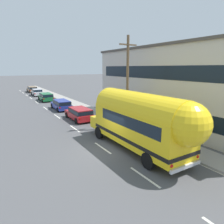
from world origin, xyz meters
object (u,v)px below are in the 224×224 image
object	(u,v)px
utility_pole	(127,82)
painted_bus	(142,120)
car_third	(46,96)
car_fifth	(32,89)
car_second	(61,104)
car_fourth	(37,92)
car_lead	(80,113)

from	to	relation	value
utility_pole	painted_bus	world-z (taller)	utility_pole
car_third	car_fifth	xyz separation A→B (m)	(0.36, 14.74, 0.01)
car_fifth	utility_pole	bearing A→B (deg)	-86.54
car_second	car_fifth	world-z (taller)	same
utility_pole	car_third	world-z (taller)	utility_pole
painted_bus	car_fourth	xyz separation A→B (m)	(-0.04, 33.76, -1.56)
car_second	car_fifth	distance (m)	23.49
car_fourth	car_fifth	xyz separation A→B (m)	(0.21, 6.64, 0.06)
car_third	car_second	bearing A→B (deg)	-90.21
car_second	car_third	size ratio (longest dim) A/B	0.97
painted_bus	utility_pole	bearing A→B (deg)	64.74
utility_pole	painted_bus	distance (m)	5.83
car_lead	car_fifth	xyz separation A→B (m)	(0.40, 30.02, 0.01)
utility_pole	car_fifth	distance (m)	35.75
painted_bus	car_fourth	world-z (taller)	painted_bus
utility_pole	car_fifth	size ratio (longest dim) A/B	1.78
utility_pole	car_third	xyz separation A→B (m)	(-2.50, 20.76, -3.63)
car_lead	car_fifth	size ratio (longest dim) A/B	0.96
car_third	car_fourth	xyz separation A→B (m)	(0.15, 8.10, -0.05)
utility_pole	car_third	distance (m)	21.23
utility_pole	painted_bus	xyz separation A→B (m)	(-2.32, -4.91, -2.12)
car_second	car_fifth	xyz separation A→B (m)	(0.39, 23.49, 0.00)
painted_bus	car_third	xyz separation A→B (m)	(-0.19, 25.67, -1.52)
car_lead	car_second	world-z (taller)	same
painted_bus	car_fifth	size ratio (longest dim) A/B	2.20
car_fourth	car_fifth	distance (m)	6.65
car_fourth	car_fifth	size ratio (longest dim) A/B	0.99
painted_bus	car_fourth	size ratio (longest dim) A/B	2.22
painted_bus	car_lead	bearing A→B (deg)	91.25
utility_pole	car_fourth	world-z (taller)	utility_pole
utility_pole	car_lead	xyz separation A→B (m)	(-2.54, 5.48, -3.64)
painted_bus	car_fifth	world-z (taller)	painted_bus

